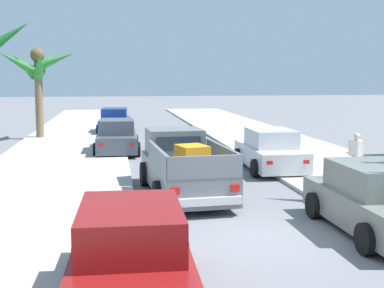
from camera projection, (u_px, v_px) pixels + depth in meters
ground_plane at (258, 239)px, 10.71m from camera, size 160.00×160.00×0.00m
sidewalk_left at (64, 156)px, 21.65m from camera, size 5.39×60.00×0.12m
sidewalk_right at (291, 150)px, 23.24m from camera, size 5.39×60.00×0.12m
curb_left at (95, 155)px, 21.85m from camera, size 0.16×60.00×0.10m
curb_right at (264, 151)px, 23.04m from camera, size 0.16×60.00×0.10m
pickup_truck at (183, 167)px, 14.84m from camera, size 2.44×5.31×1.80m
car_left_near at (117, 137)px, 22.86m from camera, size 2.07×4.28×1.54m
car_right_near at (270, 151)px, 18.61m from camera, size 2.09×4.29×1.54m
car_left_mid at (131, 260)px, 7.55m from camera, size 2.12×4.30×1.54m
car_right_mid at (115, 121)px, 30.99m from camera, size 2.20×4.33×1.54m
car_left_far at (375, 201)px, 11.13m from camera, size 2.03×4.26×1.54m
palm_tree_right_fore at (37, 69)px, 27.45m from camera, size 4.18×3.44×5.03m
pedestrian at (356, 153)px, 16.79m from camera, size 0.57×0.42×1.59m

